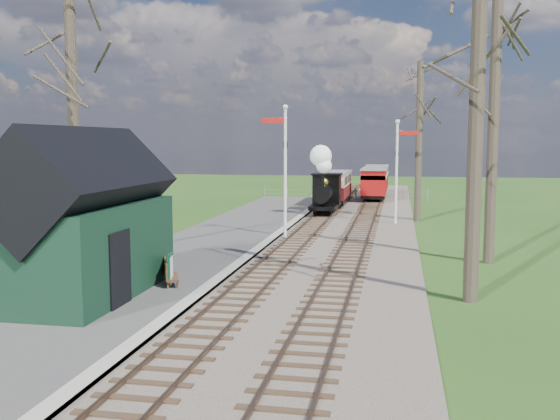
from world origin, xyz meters
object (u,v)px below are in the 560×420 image
Objects in this scene: coach at (335,186)px; bench at (168,273)px; semaphore_near at (284,162)px; person at (142,263)px; semaphore_far at (398,164)px; locomotive at (325,185)px; station_shed at (85,223)px; red_carriage_b at (377,179)px; red_carriage_a at (374,183)px; sign_board at (170,270)px.

bench is (-2.45, -26.10, -0.86)m from coach.
person is (-2.31, -10.91, -2.68)m from semaphore_near.
semaphore_far is 17.97m from bench.
semaphore_far reaches higher than bench.
locomotive is 6.08m from coach.
semaphore_far is at bearing 64.28° from station_shed.
semaphore_near is 25.31m from red_carriage_b.
coach is (-4.37, 9.72, -1.93)m from semaphore_far.
red_carriage_b is at bearing 90.00° from red_carriage_a.
coach reaches higher than bench.
station_shed is 20.01m from semaphore_far.
red_carriage_a is 3.17× the size of person.
semaphore_far is 10.83m from coach.
locomotive is at bearing -99.67° from red_carriage_b.
sign_board is 0.88m from person.
semaphore_near is at bearing -99.81° from red_carriage_a.
semaphore_far is at bearing -65.77° from coach.
bench is (-2.44, -20.04, -1.37)m from locomotive.
bench is at bearing -99.19° from semaphore_near.
semaphore_near is 10.96m from bench.
locomotive reaches higher than red_carriage_a.
coach is 26.80m from person.
coach is 9.63m from red_carriage_b.
red_carriage_a is at bearing 80.68° from sign_board.
locomotive is 3.05× the size of bench.
sign_board is at bearing -95.06° from coach.
person is at bearing -96.60° from coach.
sign_board is (-2.31, -20.19, -1.24)m from locomotive.
sign_board is (-6.70, -16.53, -2.66)m from semaphore_far.
red_carriage_a is at bearing 75.11° from locomotive.
bench is (-1.68, -10.38, -3.07)m from semaphore_near.
locomotive is at bearing 85.52° from semaphore_near.
coach is at bearing -3.35° from person.
bench is at bearing -95.36° from coach.
sign_board is at bearing -60.50° from person.
station_shed is at bearing -143.35° from sign_board.
red_carriage_b is at bearing 82.11° from sign_board.
locomotive is 20.36m from sign_board.
person is (-5.68, -35.89, -0.45)m from red_carriage_b.
locomotive is at bearing -90.11° from coach.
red_carriage_b is 35.86m from sign_board.
sign_board is 0.66× the size of person.
red_carriage_b reaches higher than sign_board.
sign_board is at bearing 36.65° from station_shed.
red_carriage_a is 5.50m from red_carriage_b.
bench is at bearing -112.61° from semaphore_far.
coach is (0.01, 6.06, -0.51)m from locomotive.
semaphore_near is 1.32× the size of red_carriage_a.
coach is 26.36m from sign_board.
sign_board is 0.24m from bench.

